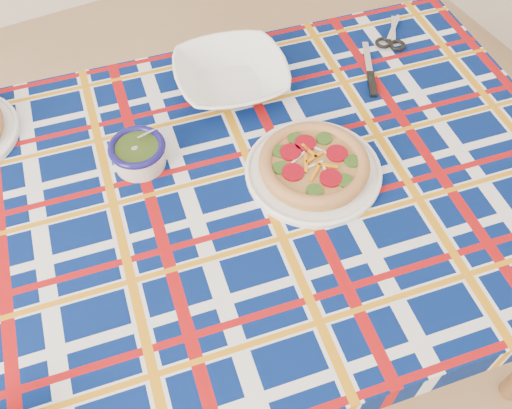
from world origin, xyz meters
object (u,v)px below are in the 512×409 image
dining_table (227,214)px  main_focaccia_plate (314,164)px  serving_bowl (231,77)px  pesto_bowl (138,152)px

dining_table → main_focaccia_plate: size_ratio=5.50×
dining_table → serving_bowl: (0.15, 0.28, 0.10)m
dining_table → pesto_bowl: (-0.12, 0.15, 0.11)m
dining_table → serving_bowl: 0.33m
main_focaccia_plate → serving_bowl: bearing=96.2°
main_focaccia_plate → dining_table: bearing=168.9°
pesto_bowl → serving_bowl: pesto_bowl is taller
serving_bowl → pesto_bowl: bearing=-155.8°
dining_table → main_focaccia_plate: bearing=-2.2°
pesto_bowl → main_focaccia_plate: bearing=-31.9°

